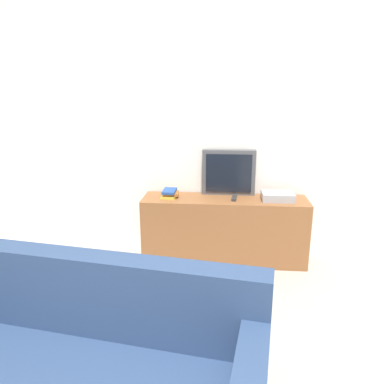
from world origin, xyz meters
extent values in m
cube|color=white|center=(0.00, 3.03, 1.30)|extent=(9.00, 0.06, 2.60)
cube|color=brown|center=(0.19, 2.77, 0.34)|extent=(1.67, 0.42, 0.67)
cube|color=#4C4C51|center=(0.23, 2.94, 0.91)|extent=(0.55, 0.08, 0.47)
cube|color=black|center=(0.23, 2.89, 0.91)|extent=(0.47, 0.01, 0.39)
cube|color=navy|center=(-0.56, 0.91, 0.66)|extent=(1.99, 0.46, 0.46)
cube|color=gold|center=(-0.38, 2.78, 0.68)|extent=(0.16, 0.21, 0.02)
cube|color=#995623|center=(-0.36, 2.79, 0.71)|extent=(0.17, 0.17, 0.03)
cube|color=#23478E|center=(-0.38, 2.80, 0.73)|extent=(0.13, 0.21, 0.03)
cube|color=#2D2D2D|center=(0.29, 2.76, 0.68)|extent=(0.06, 0.17, 0.02)
cube|color=#99999E|center=(0.72, 2.77, 0.71)|extent=(0.32, 0.24, 0.08)
camera|label=1|loc=(0.17, -0.88, 1.77)|focal=35.00mm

